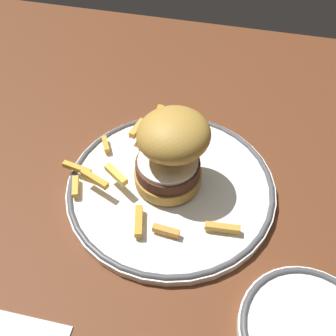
{
  "coord_description": "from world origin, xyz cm",
  "views": [
    {
      "loc": [
        7.95,
        -38.59,
        44.18
      ],
      "look_at": [
        -0.42,
        -4.68,
        4.6
      ],
      "focal_mm": 41.65,
      "sensor_mm": 36.0,
      "label": 1
    }
  ],
  "objects": [
    {
      "name": "side_plate",
      "position": [
        19.33,
        -20.9,
        0.83
      ],
      "size": [
        15.46,
        15.46,
        1.6
      ],
      "color": "white",
      "rests_on": "ground_plane"
    },
    {
      "name": "fries_pile",
      "position": [
        -4.88,
        -3.04,
        2.48
      ],
      "size": [
        26.1,
        25.03,
        2.81
      ],
      "color": "gold",
      "rests_on": "dinner_plate"
    },
    {
      "name": "dinner_plate",
      "position": [
        -0.42,
        -4.68,
        0.84
      ],
      "size": [
        29.63,
        29.63,
        1.6
      ],
      "color": "white",
      "rests_on": "ground_plane"
    },
    {
      "name": "ground_plane",
      "position": [
        0.0,
        0.0,
        -2.0
      ],
      "size": [
        130.86,
        87.47,
        4.0
      ],
      "primitive_type": "cube",
      "color": "#5D3019"
    },
    {
      "name": "burger",
      "position": [
        -0.16,
        -3.79,
        7.3
      ],
      "size": [
        12.01,
        11.82,
        11.21
      ],
      "color": "#B58438",
      "rests_on": "dinner_plate"
    }
  ]
}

